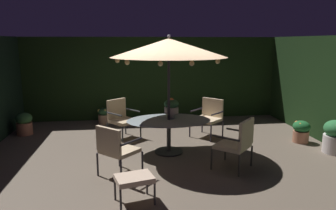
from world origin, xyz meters
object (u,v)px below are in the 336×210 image
(patio_chair_north, at_px, (209,115))
(potted_plant_back_left, at_px, (301,131))
(patio_chair_east, at_px, (116,147))
(patio_chair_northeast, at_px, (121,116))
(potted_plant_back_center, at_px, (24,123))
(patio_dining_table, at_px, (169,126))
(patio_umbrella, at_px, (169,48))
(potted_plant_right_near, at_px, (104,116))
(ottoman_footrest, at_px, (134,180))
(patio_chair_southeast, at_px, (238,141))
(potted_plant_front_corner, at_px, (336,136))
(centerpiece_planter, at_px, (171,107))
(potted_plant_back_right, at_px, (212,108))

(patio_chair_north, bearing_deg, potted_plant_back_left, -20.21)
(patio_chair_east, bearing_deg, patio_chair_north, 44.48)
(patio_chair_northeast, relative_size, potted_plant_back_center, 1.68)
(patio_dining_table, relative_size, patio_umbrella, 0.72)
(patio_chair_east, relative_size, potted_plant_right_near, 2.02)
(patio_umbrella, xyz_separation_m, ottoman_footrest, (-0.78, -2.09, -1.87))
(patio_chair_northeast, bearing_deg, patio_chair_southeast, -45.74)
(patio_chair_southeast, height_order, ottoman_footrest, patio_chair_southeast)
(potted_plant_front_corner, bearing_deg, patio_chair_southeast, -166.03)
(potted_plant_right_near, xyz_separation_m, potted_plant_front_corner, (5.14, -3.10, 0.13))
(centerpiece_planter, bearing_deg, potted_plant_front_corner, -9.93)
(patio_chair_east, height_order, potted_plant_back_center, patio_chair_east)
(patio_chair_east, xyz_separation_m, potted_plant_back_center, (-2.44, 2.91, -0.25))
(patio_dining_table, distance_m, potted_plant_back_center, 3.96)
(potted_plant_back_center, bearing_deg, potted_plant_front_corner, -17.58)
(patio_dining_table, relative_size, centerpiece_planter, 4.07)
(patio_dining_table, xyz_separation_m, patio_chair_southeast, (1.16, -1.07, -0.05))
(patio_chair_north, height_order, patio_chair_southeast, patio_chair_southeast)
(potted_plant_back_right, xyz_separation_m, potted_plant_right_near, (-3.31, -0.27, -0.08))
(potted_plant_back_center, xyz_separation_m, potted_plant_right_near, (1.94, 0.86, -0.06))
(patio_umbrella, relative_size, patio_chair_east, 2.67)
(patio_dining_table, bearing_deg, centerpiece_planter, 61.91)
(patio_chair_southeast, bearing_deg, ottoman_footrest, -152.13)
(potted_plant_back_center, relative_size, potted_plant_back_right, 0.93)
(centerpiece_planter, height_order, potted_plant_right_near, centerpiece_planter)
(centerpiece_planter, height_order, potted_plant_back_right, centerpiece_planter)
(patio_dining_table, xyz_separation_m, potted_plant_back_right, (1.73, 2.90, -0.28))
(patio_umbrella, bearing_deg, potted_plant_back_center, 153.27)
(potted_plant_back_left, bearing_deg, patio_dining_table, -174.56)
(patio_dining_table, height_order, centerpiece_planter, centerpiece_planter)
(centerpiece_planter, bearing_deg, potted_plant_right_near, 123.55)
(patio_chair_north, bearing_deg, potted_plant_back_right, 72.55)
(patio_chair_north, xyz_separation_m, potted_plant_front_corner, (2.41, -1.54, -0.18))
(patio_chair_southeast, height_order, potted_plant_right_near, patio_chair_southeast)
(centerpiece_planter, relative_size, ottoman_footrest, 0.71)
(patio_chair_northeast, distance_m, potted_plant_back_right, 3.26)
(patio_chair_north, xyz_separation_m, potted_plant_back_left, (2.06, -0.76, -0.27))
(patio_chair_east, bearing_deg, centerpiece_planter, 47.68)
(patio_dining_table, height_order, patio_chair_east, patio_chair_east)
(centerpiece_planter, xyz_separation_m, potted_plant_back_right, (1.66, 2.76, -0.66))
(patio_chair_north, bearing_deg, patio_chair_northeast, 176.91)
(patio_dining_table, distance_m, patio_chair_north, 1.57)
(patio_chair_southeast, relative_size, potted_plant_back_right, 1.58)
(potted_plant_back_right, bearing_deg, centerpiece_planter, -120.97)
(patio_chair_northeast, distance_m, potted_plant_back_left, 4.35)
(patio_chair_southeast, bearing_deg, centerpiece_planter, 131.84)
(patio_dining_table, relative_size, patio_chair_east, 1.92)
(patio_dining_table, bearing_deg, potted_plant_back_center, 153.27)
(patio_chair_north, distance_m, potted_plant_back_right, 1.94)
(ottoman_footrest, bearing_deg, potted_plant_back_left, 30.99)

